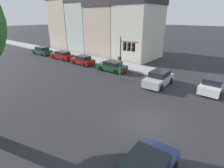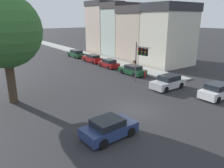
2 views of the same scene
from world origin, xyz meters
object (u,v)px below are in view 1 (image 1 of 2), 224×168
at_px(parked_car_1, 83,60).
at_px(parked_car_3, 42,51).
at_px(crossing_car_1, 159,79).
at_px(crossing_car_0, 213,85).
at_px(traffic_signal, 126,50).
at_px(parked_car_0, 112,66).
at_px(fire_hydrant, 127,70).
at_px(parked_car_2, 62,55).

height_order(parked_car_1, parked_car_3, parked_car_3).
relative_size(crossing_car_1, parked_car_1, 1.06).
relative_size(crossing_car_0, parked_car_3, 0.87).
xyz_separation_m(traffic_signal, parked_car_0, (1.97, 3.67, -2.91)).
distance_m(crossing_car_0, crossing_car_1, 5.24).
distance_m(crossing_car_1, fire_hydrant, 5.09).
bearing_deg(traffic_signal, parked_car_1, -109.03).
distance_m(crossing_car_0, fire_hydrant, 9.94).
distance_m(parked_car_3, fire_hydrant, 20.08).
bearing_deg(fire_hydrant, parked_car_1, 92.42).
xyz_separation_m(parked_car_1, parked_car_2, (0.07, 5.38, 0.03)).
distance_m(crossing_car_0, parked_car_0, 12.31).
relative_size(traffic_signal, parked_car_2, 1.04).
bearing_deg(traffic_signal, parked_car_2, -105.41).
bearing_deg(crossing_car_1, parked_car_0, -98.21).
bearing_deg(parked_car_3, parked_car_1, 178.96).
xyz_separation_m(crossing_car_0, fire_hydrant, (-0.55, 9.92, -0.23)).
bearing_deg(parked_car_2, crossing_car_1, 177.46).
height_order(crossing_car_0, crossing_car_1, crossing_car_1).
bearing_deg(parked_car_0, parked_car_3, -1.60).
distance_m(traffic_signal, parked_car_3, 21.65).
xyz_separation_m(crossing_car_0, parked_car_3, (-0.86, 30.00, -0.02)).
distance_m(crossing_car_1, parked_car_0, 7.38).
distance_m(crossing_car_1, parked_car_3, 25.05).
bearing_deg(fire_hydrant, crossing_car_0, -86.80).
relative_size(crossing_car_0, crossing_car_1, 0.96).
distance_m(crossing_car_0, parked_car_2, 23.48).
xyz_separation_m(crossing_car_0, parked_car_2, (-0.83, 23.47, -0.05)).
bearing_deg(crossing_car_1, parked_car_1, -94.42).
xyz_separation_m(traffic_signal, parked_car_3, (1.85, 21.38, -2.86)).
relative_size(parked_car_3, fire_hydrant, 5.13).
xyz_separation_m(crossing_car_0, parked_car_0, (-0.75, 12.29, -0.07)).
bearing_deg(parked_car_1, traffic_signal, 170.50).
xyz_separation_m(parked_car_1, parked_car_3, (0.04, 11.92, 0.05)).
bearing_deg(fire_hydrant, crossing_car_1, -102.61).
bearing_deg(parked_car_3, parked_car_0, 179.51).
bearing_deg(crossing_car_0, fire_hydrant, 93.67).
height_order(crossing_car_1, fire_hydrant, crossing_car_1).
height_order(traffic_signal, parked_car_1, traffic_signal).
distance_m(parked_car_1, fire_hydrant, 8.17).
relative_size(traffic_signal, parked_car_3, 1.06).
height_order(crossing_car_0, parked_car_2, crossing_car_0).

